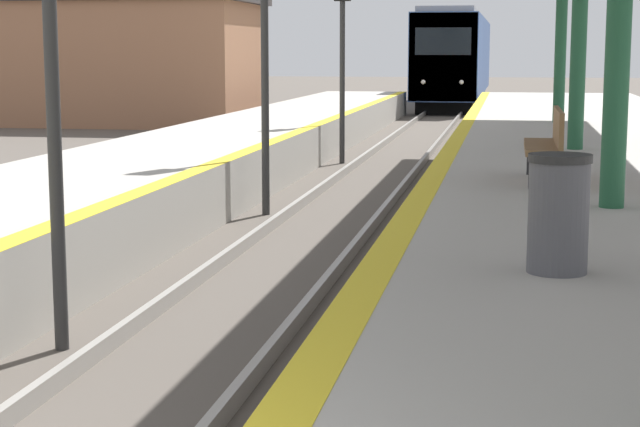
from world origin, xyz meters
name	(u,v)px	position (x,y,z in m)	size (l,w,h in m)	color
train	(457,58)	(0.00, 49.27, 2.17)	(2.68, 21.16, 4.26)	black
signal_mid	(264,10)	(-1.12, 13.26, 3.17)	(0.36, 0.31, 4.54)	#2D2D2D
signal_far	(342,22)	(-1.13, 21.03, 3.17)	(0.36, 0.31, 4.54)	#2D2D2D
trash_bin	(558,213)	(3.00, 5.15, 1.36)	(0.47, 0.47, 0.89)	#4C4C51
bench	(548,143)	(3.11, 10.86, 1.40)	(0.44, 1.89, 0.92)	brown
station_building	(106,59)	(-11.35, 32.90, 2.23)	(10.59, 5.88, 4.44)	#9E6B4C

